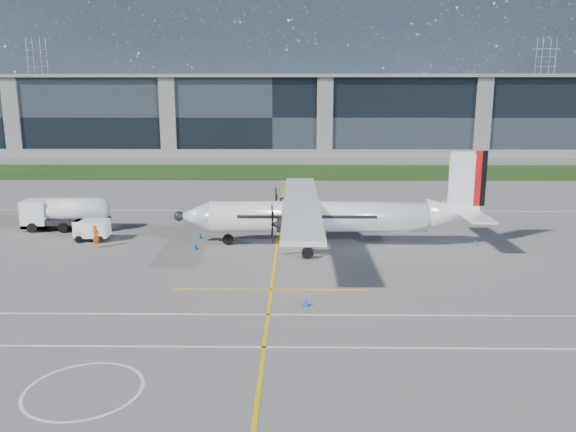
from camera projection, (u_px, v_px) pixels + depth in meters
The scene contains 17 objects.
ground at pixel (264, 180), 79.09m from camera, with size 400.00×400.00×0.00m, color #615E5C.
grass_strip at pixel (267, 172), 86.91m from camera, with size 400.00×18.00×0.04m, color #183F11.
terminal_building at pixel (274, 116), 116.64m from camera, with size 120.00×20.00×15.00m, color black.
tree_line at pixel (281, 124), 176.25m from camera, with size 400.00×6.00×6.00m, color black.
pylon_west at pixel (39, 85), 184.57m from camera, with size 9.00×4.60×30.00m, color gray, non-canonical shape.
pylon_east at pixel (543, 85), 182.40m from camera, with size 9.00×4.60×30.00m, color gray, non-canonical shape.
yellow_taxiway_centerline at pixel (279, 229), 49.72m from camera, with size 0.20×70.00×0.01m, color yellow.
white_lane_line at pixel (200, 347), 26.29m from camera, with size 90.00×0.15×0.01m, color white.
turboprop_aircraft at pixel (330, 199), 43.52m from camera, with size 23.97×24.86×7.46m, color white, non-canonical shape.
fuel_tanker_truck at pixel (60, 214), 49.08m from camera, with size 7.59×2.47×2.85m, color white, non-canonical shape.
baggage_tug at pixel (92, 230), 45.53m from camera, with size 2.82×1.69×1.69m, color white, non-canonical shape.
ground_crew_person at pixel (96, 235), 43.39m from camera, with size 0.83×0.59×2.04m, color #F25907.
safety_cone_nose_stbd at pixel (200, 236), 46.27m from camera, with size 0.36×0.36×0.50m, color blue.
safety_cone_portwing at pixel (306, 302), 31.38m from camera, with size 0.36×0.36×0.50m, color blue.
safety_cone_stbdwing at pixel (293, 210), 56.44m from camera, with size 0.36×0.36×0.50m, color blue.
safety_cone_nose_port at pixel (195, 246), 43.01m from camera, with size 0.36×0.36×0.50m, color blue.
safety_cone_tail at pixel (476, 242), 44.10m from camera, with size 0.36×0.36×0.50m, color blue.
Camera 1 is at (4.45, -38.37, 11.51)m, focal length 35.00 mm.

